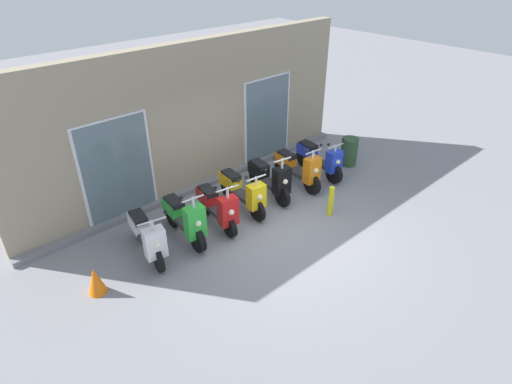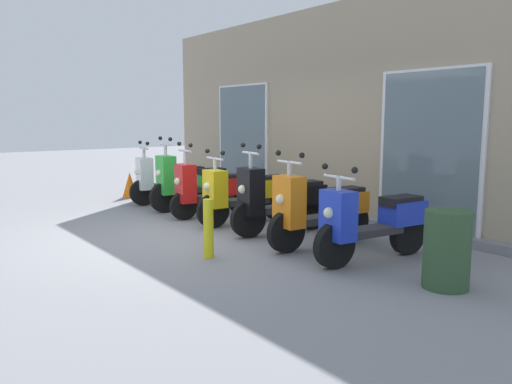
# 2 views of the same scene
# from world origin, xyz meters

# --- Properties ---
(ground_plane) EXTENTS (40.00, 40.00, 0.00)m
(ground_plane) POSITION_xyz_m (0.00, 0.00, 0.00)
(ground_plane) COLOR gray
(storefront_facade) EXTENTS (9.08, 0.50, 3.46)m
(storefront_facade) POSITION_xyz_m (-0.00, 2.87, 1.67)
(storefront_facade) COLOR gray
(storefront_facade) RESTS_ON ground_plane
(scooter_white) EXTENTS (0.67, 1.58, 1.21)m
(scooter_white) POSITION_xyz_m (-2.45, 1.20, 0.47)
(scooter_white) COLOR black
(scooter_white) RESTS_ON ground_plane
(scooter_green) EXTENTS (0.53, 1.59, 1.32)m
(scooter_green) POSITION_xyz_m (-1.62, 1.16, 0.49)
(scooter_green) COLOR black
(scooter_green) RESTS_ON ground_plane
(scooter_red) EXTENTS (0.62, 1.50, 1.25)m
(scooter_red) POSITION_xyz_m (-0.83, 1.10, 0.47)
(scooter_red) COLOR black
(scooter_red) RESTS_ON ground_plane
(scooter_yellow) EXTENTS (0.57, 1.67, 1.17)m
(scooter_yellow) POSITION_xyz_m (-0.04, 1.22, 0.48)
(scooter_yellow) COLOR black
(scooter_yellow) RESTS_ON ground_plane
(scooter_black) EXTENTS (0.59, 1.58, 1.30)m
(scooter_black) POSITION_xyz_m (0.79, 1.19, 0.50)
(scooter_black) COLOR black
(scooter_black) RESTS_ON ground_plane
(scooter_orange) EXTENTS (0.54, 1.61, 1.24)m
(scooter_orange) POSITION_xyz_m (1.67, 1.11, 0.49)
(scooter_orange) COLOR black
(scooter_orange) RESTS_ON ground_plane
(scooter_blue) EXTENTS (0.58, 1.65, 1.14)m
(scooter_blue) POSITION_xyz_m (2.51, 1.14, 0.46)
(scooter_blue) COLOR black
(scooter_blue) RESTS_ON ground_plane
(traffic_cone) EXTENTS (0.32, 0.32, 0.52)m
(traffic_cone) POSITION_xyz_m (-3.64, 0.91, 0.26)
(traffic_cone) COLOR orange
(traffic_cone) RESTS_ON ground_plane
(trash_bin) EXTENTS (0.44, 0.44, 0.76)m
(trash_bin) POSITION_xyz_m (3.55, 0.97, 0.38)
(trash_bin) COLOR #2D4C2D
(trash_bin) RESTS_ON ground_plane
(curb_bollard) EXTENTS (0.12, 0.12, 0.70)m
(curb_bollard) POSITION_xyz_m (1.24, -0.28, 0.35)
(curb_bollard) COLOR yellow
(curb_bollard) RESTS_ON ground_plane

